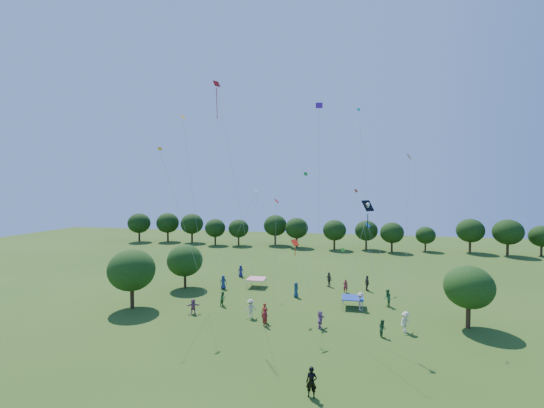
{
  "coord_description": "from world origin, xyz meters",
  "views": [
    {
      "loc": [
        7.73,
        -20.96,
        12.56
      ],
      "look_at": [
        0.0,
        14.0,
        11.0
      ],
      "focal_mm": 24.0,
      "sensor_mm": 36.0,
      "label": 1
    }
  ],
  "objects_px": {
    "near_tree_east": "(469,287)",
    "red_high_kite": "(224,125)",
    "near_tree_west": "(132,270)",
    "pirate_kite": "(367,208)",
    "tent_blue": "(353,298)",
    "tent_red_stripe": "(256,279)",
    "man_in_black": "(312,382)",
    "near_tree_north": "(185,260)"
  },
  "relations": [
    {
      "from": "near_tree_east",
      "to": "red_high_kite",
      "type": "bearing_deg",
      "value": -178.69
    },
    {
      "from": "near_tree_west",
      "to": "near_tree_east",
      "type": "relative_size",
      "value": 1.1
    },
    {
      "from": "near_tree_east",
      "to": "pirate_kite",
      "type": "bearing_deg",
      "value": -158.03
    },
    {
      "from": "near_tree_east",
      "to": "red_high_kite",
      "type": "xyz_separation_m",
      "value": [
        -22.9,
        -0.52,
        15.18
      ]
    },
    {
      "from": "near_tree_west",
      "to": "tent_blue",
      "type": "height_order",
      "value": "near_tree_west"
    },
    {
      "from": "tent_red_stripe",
      "to": "man_in_black",
      "type": "height_order",
      "value": "man_in_black"
    },
    {
      "from": "tent_blue",
      "to": "pirate_kite",
      "type": "distance_m",
      "value": 12.2
    },
    {
      "from": "tent_red_stripe",
      "to": "pirate_kite",
      "type": "xyz_separation_m",
      "value": [
        13.07,
        -12.65,
        9.86
      ]
    },
    {
      "from": "tent_red_stripe",
      "to": "man_in_black",
      "type": "distance_m",
      "value": 24.8
    },
    {
      "from": "near_tree_east",
      "to": "man_in_black",
      "type": "xyz_separation_m",
      "value": [
        -12.57,
        -13.89,
        -2.79
      ]
    },
    {
      "from": "near_tree_west",
      "to": "tent_blue",
      "type": "xyz_separation_m",
      "value": [
        22.57,
        5.15,
        -2.97
      ]
    },
    {
      "from": "near_tree_north",
      "to": "red_high_kite",
      "type": "distance_m",
      "value": 18.71
    },
    {
      "from": "near_tree_west",
      "to": "man_in_black",
      "type": "relative_size",
      "value": 3.38
    },
    {
      "from": "near_tree_north",
      "to": "tent_blue",
      "type": "relative_size",
      "value": 2.5
    },
    {
      "from": "tent_red_stripe",
      "to": "red_high_kite",
      "type": "xyz_separation_m",
      "value": [
        -0.8,
        -9.53,
        17.85
      ]
    },
    {
      "from": "pirate_kite",
      "to": "red_high_kite",
      "type": "xyz_separation_m",
      "value": [
        -13.87,
        3.12,
        7.99
      ]
    },
    {
      "from": "near_tree_west",
      "to": "near_tree_north",
      "type": "height_order",
      "value": "near_tree_west"
    },
    {
      "from": "tent_blue",
      "to": "pirate_kite",
      "type": "xyz_separation_m",
      "value": [
        1.11,
        -7.1,
        9.86
      ]
    },
    {
      "from": "near_tree_west",
      "to": "red_high_kite",
      "type": "xyz_separation_m",
      "value": [
        9.81,
        1.17,
        14.88
      ]
    },
    {
      "from": "man_in_black",
      "to": "pirate_kite",
      "type": "height_order",
      "value": "pirate_kite"
    },
    {
      "from": "near_tree_east",
      "to": "tent_blue",
      "type": "bearing_deg",
      "value": 161.19
    },
    {
      "from": "tent_blue",
      "to": "man_in_black",
      "type": "xyz_separation_m",
      "value": [
        -2.43,
        -17.35,
        -0.12
      ]
    },
    {
      "from": "tent_red_stripe",
      "to": "man_in_black",
      "type": "relative_size",
      "value": 1.2
    },
    {
      "from": "near_tree_west",
      "to": "red_high_kite",
      "type": "distance_m",
      "value": 17.86
    },
    {
      "from": "tent_red_stripe",
      "to": "tent_blue",
      "type": "xyz_separation_m",
      "value": [
        11.96,
        -5.55,
        0.0
      ]
    },
    {
      "from": "near_tree_north",
      "to": "pirate_kite",
      "type": "bearing_deg",
      "value": -25.31
    },
    {
      "from": "near_tree_north",
      "to": "near_tree_east",
      "type": "relative_size",
      "value": 0.98
    },
    {
      "from": "near_tree_north",
      "to": "tent_red_stripe",
      "type": "height_order",
      "value": "near_tree_north"
    },
    {
      "from": "near_tree_west",
      "to": "pirate_kite",
      "type": "xyz_separation_m",
      "value": [
        23.68,
        -1.95,
        6.89
      ]
    },
    {
      "from": "tent_blue",
      "to": "man_in_black",
      "type": "bearing_deg",
      "value": -97.96
    },
    {
      "from": "near_tree_west",
      "to": "tent_blue",
      "type": "bearing_deg",
      "value": 12.86
    },
    {
      "from": "near_tree_east",
      "to": "near_tree_west",
      "type": "bearing_deg",
      "value": -177.03
    },
    {
      "from": "near_tree_north",
      "to": "man_in_black",
      "type": "xyz_separation_m",
      "value": [
        18.19,
        -20.52,
        -2.57
      ]
    },
    {
      "from": "tent_blue",
      "to": "red_high_kite",
      "type": "height_order",
      "value": "red_high_kite"
    },
    {
      "from": "near_tree_east",
      "to": "tent_blue",
      "type": "height_order",
      "value": "near_tree_east"
    },
    {
      "from": "near_tree_north",
      "to": "near_tree_east",
      "type": "xyz_separation_m",
      "value": [
        30.76,
        -6.63,
        0.22
      ]
    },
    {
      "from": "near_tree_east",
      "to": "red_high_kite",
      "type": "distance_m",
      "value": 27.48
    },
    {
      "from": "near_tree_north",
      "to": "pirate_kite",
      "type": "relative_size",
      "value": 0.54
    },
    {
      "from": "tent_blue",
      "to": "red_high_kite",
      "type": "relative_size",
      "value": 0.1
    },
    {
      "from": "near_tree_west",
      "to": "tent_red_stripe",
      "type": "height_order",
      "value": "near_tree_west"
    },
    {
      "from": "red_high_kite",
      "to": "near_tree_north",
      "type": "bearing_deg",
      "value": 137.7
    },
    {
      "from": "near_tree_west",
      "to": "near_tree_east",
      "type": "bearing_deg",
      "value": 2.97
    }
  ]
}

